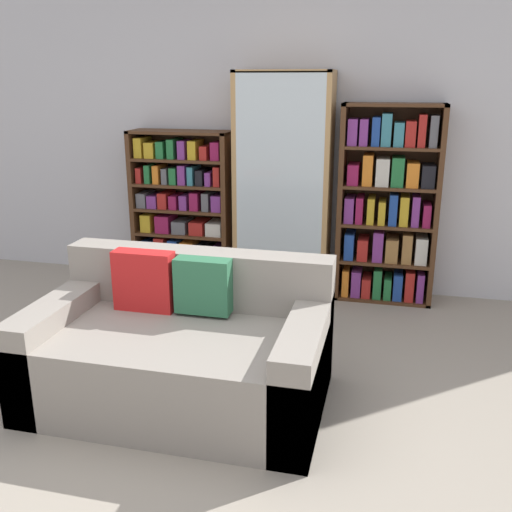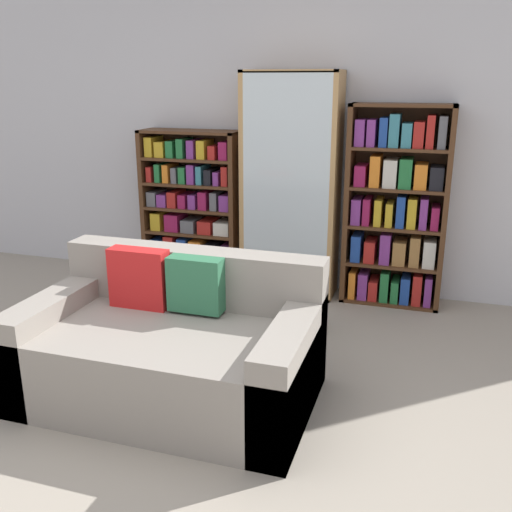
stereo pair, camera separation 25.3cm
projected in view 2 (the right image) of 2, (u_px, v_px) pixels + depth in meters
The scene contains 7 objects.
ground_plane at pixel (128, 462), 2.75m from camera, with size 16.00×16.00×0.00m, color gray.
wall_back at pixel (280, 131), 4.85m from camera, with size 6.84×0.06×2.70m.
couch at pixel (172, 349), 3.27m from camera, with size 1.63×0.96×0.81m.
bookshelf_left at pixel (192, 210), 5.08m from camera, with size 0.88×0.32×1.36m.
display_cabinet at pixel (291, 186), 4.73m from camera, with size 0.79×0.36×1.85m.
bookshelf_right at pixel (396, 210), 4.54m from camera, with size 0.79×0.32×1.60m.
wine_bottle at pixel (317, 313), 4.13m from camera, with size 0.08×0.08×0.37m.
Camera 2 is at (1.29, -2.04, 1.77)m, focal length 40.00 mm.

